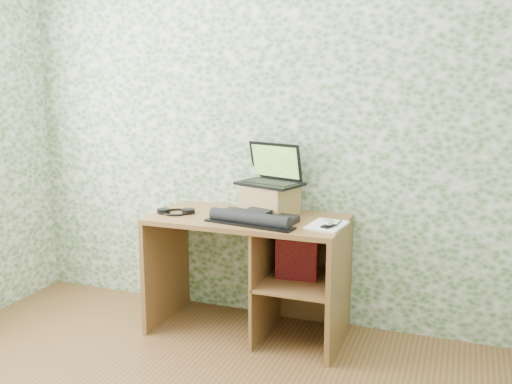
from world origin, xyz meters
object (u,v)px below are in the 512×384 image
at_px(notepad, 327,225).
at_px(keyboard, 254,218).
at_px(desk, 261,259).
at_px(riser, 270,199).
at_px(laptop, 272,174).

bearing_deg(notepad, keyboard, -166.54).
distance_m(desk, riser, 0.38).
bearing_deg(riser, desk, -97.85).
bearing_deg(desk, keyboard, -89.04).
relative_size(keyboard, notepad, 2.08).
distance_m(desk, notepad, 0.52).
xyz_separation_m(keyboard, notepad, (0.43, 0.05, -0.02)).
distance_m(desk, keyboard, 0.33).
bearing_deg(notepad, riser, 160.84).
distance_m(laptop, notepad, 0.54).
bearing_deg(notepad, laptop, 156.39).
bearing_deg(keyboard, desk, 99.77).
height_order(laptop, notepad, laptop).
bearing_deg(laptop, riser, -72.36).
xyz_separation_m(desk, riser, (0.02, 0.12, 0.36)).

